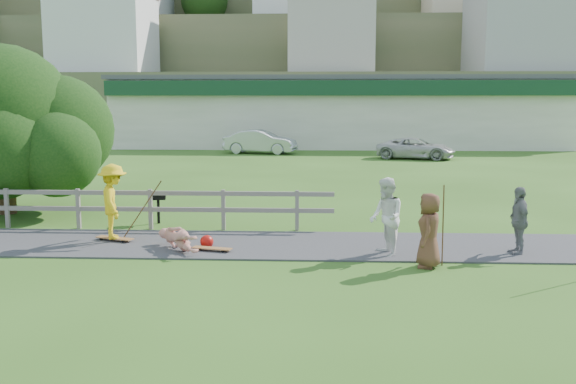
% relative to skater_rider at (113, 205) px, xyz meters
% --- Properties ---
extents(ground, '(260.00, 260.00, 0.00)m').
position_rel_skater_rider_xyz_m(ground, '(2.48, -1.67, -0.93)').
color(ground, '#2E5418').
rests_on(ground, ground).
extents(path, '(34.00, 3.00, 0.04)m').
position_rel_skater_rider_xyz_m(path, '(2.48, -0.17, -0.91)').
color(path, '#363538').
rests_on(path, ground).
extents(fence, '(15.05, 0.10, 1.10)m').
position_rel_skater_rider_xyz_m(fence, '(-2.13, 1.63, -0.21)').
color(fence, '#645F58').
rests_on(fence, ground).
extents(strip_mall, '(32.50, 10.75, 5.10)m').
position_rel_skater_rider_xyz_m(strip_mall, '(6.48, 33.27, 1.65)').
color(strip_mall, beige).
rests_on(strip_mall, ground).
extents(hillside, '(220.00, 67.00, 47.50)m').
position_rel_skater_rider_xyz_m(hillside, '(2.48, 89.64, 13.49)').
color(hillside, '#4C5B36').
rests_on(hillside, ground).
extents(skater_rider, '(1.06, 1.36, 1.86)m').
position_rel_skater_rider_xyz_m(skater_rider, '(0.00, 0.00, 0.00)').
color(skater_rider, yellow).
rests_on(skater_rider, ground).
extents(skater_fallen, '(1.52, 1.29, 0.59)m').
position_rel_skater_rider_xyz_m(skater_fallen, '(1.80, -0.84, -0.63)').
color(skater_fallen, tan).
rests_on(skater_fallen, ground).
extents(spectator_a, '(0.86, 1.00, 1.79)m').
position_rel_skater_rider_xyz_m(spectator_a, '(6.59, -1.10, -0.03)').
color(spectator_a, white).
rests_on(spectator_a, ground).
extents(spectator_b, '(0.43, 0.94, 1.57)m').
position_rel_skater_rider_xyz_m(spectator_b, '(9.62, -0.80, -0.14)').
color(spectator_b, slate).
rests_on(spectator_b, ground).
extents(spectator_c, '(0.68, 0.88, 1.59)m').
position_rel_skater_rider_xyz_m(spectator_c, '(7.39, -2.02, -0.13)').
color(spectator_c, brown).
rests_on(spectator_c, ground).
extents(car_silver, '(4.81, 2.41, 1.52)m').
position_rel_skater_rider_xyz_m(car_silver, '(1.29, 25.58, -0.17)').
color(car_silver, '#B5B8BD').
rests_on(car_silver, ground).
extents(car_white, '(4.87, 3.13, 1.25)m').
position_rel_skater_rider_xyz_m(car_white, '(10.70, 22.40, -0.30)').
color(car_white, beige).
rests_on(car_white, ground).
extents(tree, '(7.09, 7.09, 4.41)m').
position_rel_skater_rider_xyz_m(tree, '(-4.59, 3.81, 1.28)').
color(tree, black).
rests_on(tree, ground).
extents(bbq, '(0.47, 0.39, 0.92)m').
position_rel_skater_rider_xyz_m(bbq, '(0.49, 2.45, -0.47)').
color(bbq, black).
rests_on(bbq, ground).
extents(longboard_rider, '(1.03, 0.58, 0.11)m').
position_rel_skater_rider_xyz_m(longboard_rider, '(0.00, 0.00, -0.87)').
color(longboard_rider, brown).
rests_on(longboard_rider, ground).
extents(longboard_fallen, '(0.97, 0.45, 0.10)m').
position_rel_skater_rider_xyz_m(longboard_fallen, '(2.60, -0.94, -0.88)').
color(longboard_fallen, brown).
rests_on(longboard_fallen, ground).
extents(helmet, '(0.32, 0.32, 0.32)m').
position_rel_skater_rider_xyz_m(helmet, '(2.40, -0.49, -0.77)').
color(helmet, '#AB110B').
rests_on(helmet, ground).
extents(pole_rider, '(0.03, 0.03, 1.82)m').
position_rel_skater_rider_xyz_m(pole_rider, '(0.60, 0.40, -0.02)').
color(pole_rider, '#513620').
rests_on(pole_rider, ground).
extents(pole_spec_left, '(0.03, 0.03, 1.74)m').
position_rel_skater_rider_xyz_m(pole_spec_left, '(7.71, -1.85, -0.06)').
color(pole_spec_left, '#513620').
rests_on(pole_spec_left, ground).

